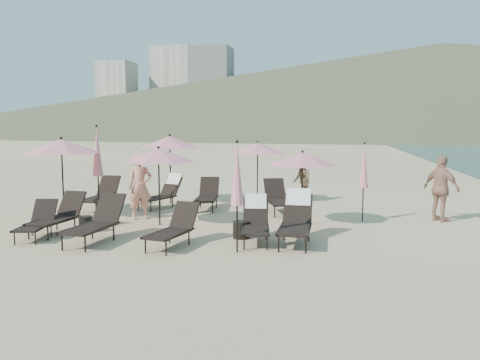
% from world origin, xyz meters
% --- Properties ---
extents(ground, '(800.00, 800.00, 0.00)m').
position_xyz_m(ground, '(0.00, 0.00, 0.00)').
color(ground, '#D6BA8C').
rests_on(ground, ground).
extents(volcanic_headland, '(690.00, 690.00, 55.00)m').
position_xyz_m(volcanic_headland, '(71.37, 302.62, 26.49)').
color(volcanic_headland, brown).
rests_on(volcanic_headland, ground).
extents(hotel_skyline, '(109.00, 82.00, 55.00)m').
position_xyz_m(hotel_skyline, '(-93.62, 271.21, 24.18)').
color(hotel_skyline, beige).
rests_on(hotel_skyline, ground).
extents(lounger_0, '(0.73, 1.76, 1.00)m').
position_xyz_m(lounger_0, '(-4.21, 0.08, 0.47)').
color(lounger_0, black).
rests_on(lounger_0, ground).
extents(lounger_1, '(0.92, 1.61, 0.87)m').
position_xyz_m(lounger_1, '(-4.40, -0.53, 0.41)').
color(lounger_1, black).
rests_on(lounger_1, ground).
extents(lounger_2, '(0.82, 1.90, 1.07)m').
position_xyz_m(lounger_2, '(-2.76, -0.64, 0.50)').
color(lounger_2, black).
rests_on(lounger_2, ground).
extents(lounger_3, '(0.88, 1.70, 0.93)m').
position_xyz_m(lounger_3, '(-0.84, -0.61, 0.44)').
color(lounger_3, black).
rests_on(lounger_3, ground).
extents(lounger_4, '(0.91, 1.76, 1.05)m').
position_xyz_m(lounger_4, '(0.87, 0.32, 0.50)').
color(lounger_4, black).
rests_on(lounger_4, ground).
extents(lounger_5, '(0.74, 1.93, 1.19)m').
position_xyz_m(lounger_5, '(1.82, 0.39, 0.57)').
color(lounger_5, black).
rests_on(lounger_5, ground).
extents(lounger_6, '(0.75, 1.87, 1.07)m').
position_xyz_m(lounger_6, '(-4.96, 3.54, 0.50)').
color(lounger_6, black).
rests_on(lounger_6, ground).
extents(lounger_7, '(1.19, 1.91, 1.12)m').
position_xyz_m(lounger_7, '(-3.09, 4.37, 0.54)').
color(lounger_7, black).
rests_on(lounger_7, ground).
extents(lounger_8, '(0.92, 1.83, 1.01)m').
position_xyz_m(lounger_8, '(-1.54, 4.44, 0.47)').
color(lounger_8, black).
rests_on(lounger_8, ground).
extents(lounger_9, '(1.25, 1.92, 1.03)m').
position_xyz_m(lounger_9, '(0.88, 4.18, 0.48)').
color(lounger_9, black).
rests_on(lounger_9, ground).
extents(umbrella_open_0, '(2.27, 2.27, 2.44)m').
position_xyz_m(umbrella_open_0, '(-5.23, 1.86, 2.16)').
color(umbrella_open_0, black).
rests_on(umbrella_open_0, ground).
extents(umbrella_open_1, '(2.04, 2.04, 2.20)m').
position_xyz_m(umbrella_open_1, '(-2.06, 1.55, 1.94)').
color(umbrella_open_1, black).
rests_on(umbrella_open_1, ground).
extents(umbrella_open_2, '(1.94, 1.94, 2.09)m').
position_xyz_m(umbrella_open_2, '(1.78, 2.37, 1.84)').
color(umbrella_open_2, black).
rests_on(umbrella_open_2, ground).
extents(umbrella_open_3, '(2.31, 2.31, 2.49)m').
position_xyz_m(umbrella_open_3, '(-3.15, 5.26, 2.20)').
color(umbrella_open_3, black).
rests_on(umbrella_open_3, ground).
extents(umbrella_open_4, '(2.08, 2.08, 2.24)m').
position_xyz_m(umbrella_open_4, '(-0.15, 6.15, 1.98)').
color(umbrella_open_4, black).
rests_on(umbrella_open_4, ground).
extents(umbrella_closed_0, '(0.28, 0.28, 2.42)m').
position_xyz_m(umbrella_closed_0, '(0.67, -0.80, 1.69)').
color(umbrella_closed_0, black).
rests_on(umbrella_closed_0, ground).
extents(umbrella_closed_1, '(0.27, 0.27, 2.29)m').
position_xyz_m(umbrella_closed_1, '(3.45, 3.30, 1.59)').
color(umbrella_closed_1, black).
rests_on(umbrella_closed_1, ground).
extents(umbrella_closed_2, '(0.33, 0.33, 2.79)m').
position_xyz_m(umbrella_closed_2, '(-4.60, 2.79, 1.94)').
color(umbrella_closed_2, black).
rests_on(umbrella_closed_2, ground).
extents(side_table_0, '(0.35, 0.35, 0.42)m').
position_xyz_m(side_table_0, '(-3.58, 0.29, 0.21)').
color(side_table_0, black).
rests_on(side_table_0, ground).
extents(side_table_1, '(0.41, 0.41, 0.42)m').
position_xyz_m(side_table_1, '(0.48, 0.51, 0.21)').
color(side_table_1, black).
rests_on(side_table_1, ground).
extents(beachgoer_a, '(0.84, 0.77, 1.93)m').
position_xyz_m(beachgoer_a, '(-2.97, 2.27, 0.96)').
color(beachgoer_a, tan).
rests_on(beachgoer_a, ground).
extents(beachgoer_b, '(0.82, 0.93, 1.59)m').
position_xyz_m(beachgoer_b, '(1.41, 6.68, 0.80)').
color(beachgoer_b, '#8D6848').
rests_on(beachgoer_b, ground).
extents(beachgoer_c, '(1.11, 1.13, 1.92)m').
position_xyz_m(beachgoer_c, '(5.65, 3.82, 0.96)').
color(beachgoer_c, tan).
rests_on(beachgoer_c, ground).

